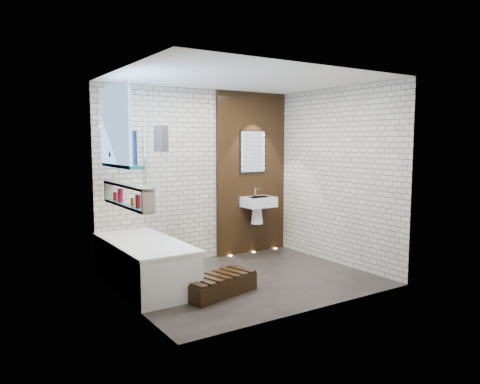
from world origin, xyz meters
TOP-DOWN VIEW (x-y plane):
  - ground at (0.00, 0.00)m, footprint 3.20×3.20m
  - room_shell at (0.00, 0.00)m, footprint 3.24×3.20m
  - walnut_panel at (0.95, 1.27)m, footprint 1.30×0.06m
  - clerestory_window at (-1.57, 0.35)m, footprint 0.18×1.00m
  - display_niche at (-1.53, 0.15)m, footprint 0.14×1.30m
  - bathtub at (-1.22, 0.45)m, footprint 0.79×1.74m
  - bath_screen at (-0.87, 0.89)m, footprint 0.01×0.78m
  - towel at (-0.87, 0.69)m, footprint 0.10×0.25m
  - shower_head at (-1.30, 0.95)m, footprint 0.18×0.18m
  - washbasin at (0.95, 1.07)m, footprint 0.50×0.36m
  - led_mirror at (0.95, 1.23)m, footprint 0.50×0.02m
  - walnut_step at (-0.60, -0.30)m, footprint 1.00×0.63m
  - niche_bottles at (-1.53, 0.19)m, footprint 0.06×0.83m
  - sill_vases at (-1.50, 0.41)m, footprint 0.22×0.67m
  - floor_uplights at (0.95, 1.20)m, footprint 0.96×0.06m

SIDE VIEW (x-z plane):
  - ground at x=0.00m, z-range 0.00..0.00m
  - floor_uplights at x=0.95m, z-range 0.00..0.01m
  - walnut_step at x=-0.60m, z-range 0.00..0.21m
  - bathtub at x=-1.22m, z-range -0.06..0.64m
  - washbasin at x=0.95m, z-range 0.50..1.08m
  - niche_bottles at x=-1.53m, z-range 1.09..1.25m
  - display_niche at x=-1.53m, z-range 1.07..1.33m
  - bath_screen at x=-0.87m, z-range 0.58..1.98m
  - walnut_panel at x=0.95m, z-range 0.00..2.60m
  - room_shell at x=0.00m, z-range 0.00..2.60m
  - led_mirror at x=0.95m, z-range 1.30..2.00m
  - sill_vases at x=-1.50m, z-range 1.49..1.87m
  - towel at x=-0.87m, z-range 1.68..2.02m
  - clerestory_window at x=-1.57m, z-range 1.43..2.37m
  - shower_head at x=-1.30m, z-range 1.99..2.01m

